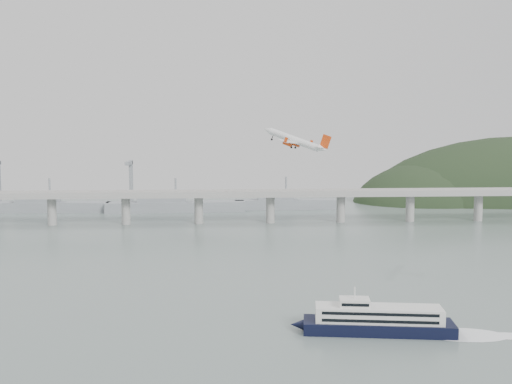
{
  "coord_description": "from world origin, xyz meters",
  "views": [
    {
      "loc": [
        -18.47,
        -214.12,
        62.37
      ],
      "look_at": [
        0.0,
        55.0,
        36.0
      ],
      "focal_mm": 42.0,
      "sensor_mm": 36.0,
      "label": 1
    }
  ],
  "objects": [
    {
      "name": "airliner",
      "position": [
        19.99,
        70.38,
        59.08
      ],
      "size": [
        31.34,
        30.11,
        13.57
      ],
      "rotation": [
        0.05,
        -0.32,
        2.59
      ],
      "color": "white",
      "rests_on": "ground"
    },
    {
      "name": "distant_fleet",
      "position": [
        -155.36,
        265.08,
        6.22
      ],
      "size": [
        453.0,
        60.9,
        40.0
      ],
      "color": "gray",
      "rests_on": "ground"
    },
    {
      "name": "ground",
      "position": [
        0.0,
        0.0,
        0.0
      ],
      "size": [
        900.0,
        900.0,
        0.0
      ],
      "primitive_type": "plane",
      "color": "slate",
      "rests_on": "ground"
    },
    {
      "name": "bridge",
      "position": [
        -1.15,
        200.0,
        17.65
      ],
      "size": [
        800.0,
        22.0,
        23.9
      ],
      "color": "#979794",
      "rests_on": "ground"
    },
    {
      "name": "ferry",
      "position": [
        32.41,
        -34.19,
        3.95
      ],
      "size": [
        76.92,
        21.77,
        14.55
      ],
      "rotation": [
        0.0,
        0.0,
        -0.15
      ],
      "color": "black",
      "rests_on": "ground"
    }
  ]
}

